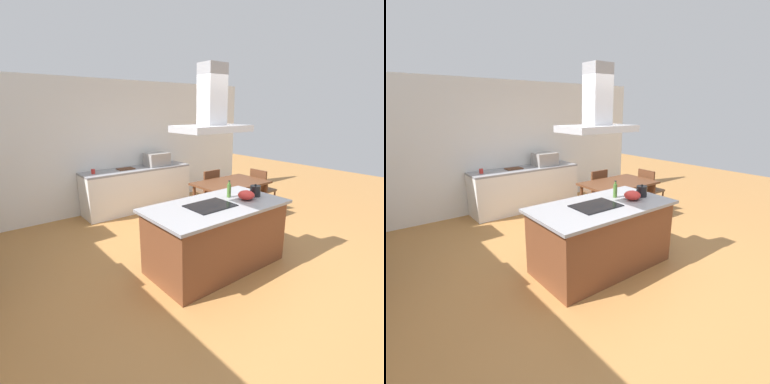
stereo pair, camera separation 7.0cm
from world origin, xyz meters
The scene contains 15 objects.
ground centered at (0.00, 1.50, 0.00)m, with size 16.00×16.00×0.00m, color #AD753D.
wall_back centered at (0.00, 3.25, 1.35)m, with size 7.20×0.10×2.70m, color white.
kitchen_island centered at (0.00, 0.00, 0.45)m, with size 1.92×1.02×0.90m.
cooktop centered at (-0.11, 0.00, 0.91)m, with size 0.60×0.44×0.01m, color black.
tea_kettle centered at (0.71, -0.06, 0.98)m, with size 0.20×0.15×0.18m.
olive_oil_bottle centered at (0.37, 0.14, 1.00)m, with size 0.06×0.06×0.24m.
mixing_bowl centered at (0.48, -0.09, 0.96)m, with size 0.23×0.23×0.13m, color red.
back_counter centered at (0.36, 2.88, 0.45)m, with size 2.35×0.62×0.90m.
countertop_microwave centered at (0.87, 2.88, 1.04)m, with size 0.50×0.38×0.28m, color #9E9993.
coffee_mug_red centered at (-0.57, 2.91, 0.95)m, with size 0.08×0.08×0.09m, color red.
cutting_board centered at (0.13, 2.93, 0.91)m, with size 0.34×0.24×0.02m, color #59331E.
dining_table centered at (1.49, 1.18, 0.67)m, with size 1.40×0.90×0.75m.
chair_at_right_end centered at (2.40, 1.18, 0.51)m, with size 0.42×0.42×0.89m.
chair_facing_back_wall centered at (1.49, 1.85, 0.51)m, with size 0.42×0.42×0.89m.
range_hood centered at (-0.11, 0.00, 2.10)m, with size 0.90×0.55×0.78m.
Camera 1 is at (-2.57, -2.72, 2.12)m, focal length 27.71 mm.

